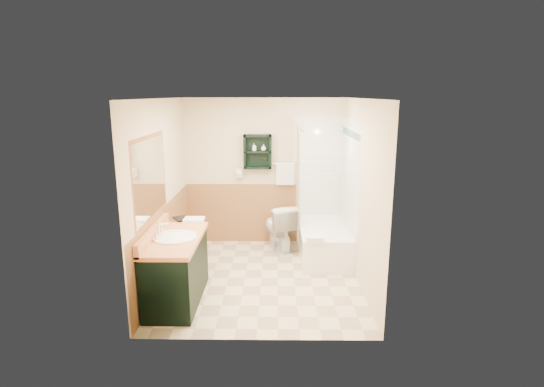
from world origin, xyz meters
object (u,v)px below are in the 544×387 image
at_px(hair_dryer, 240,173).
at_px(bathtub, 323,241).
at_px(vanity, 177,269).
at_px(toilet, 279,227).
at_px(soap_bottle_a, 254,149).
at_px(soap_bottle_b, 264,148).
at_px(vanity_book, 174,212).
at_px(wall_shelf, 258,152).

bearing_deg(hair_dryer, bathtub, -23.51).
relative_size(vanity, bathtub, 0.84).
distance_m(toilet, soap_bottle_a, 1.32).
height_order(bathtub, soap_bottle_b, soap_bottle_b).
xyz_separation_m(toilet, vanity_book, (-1.41, -1.04, 0.55)).
xyz_separation_m(wall_shelf, hair_dryer, (-0.30, 0.02, -0.35)).
relative_size(wall_shelf, soap_bottle_b, 5.23).
xyz_separation_m(vanity, toilet, (1.25, 1.74, -0.03)).
height_order(vanity, soap_bottle_b, soap_bottle_b).
distance_m(vanity_book, soap_bottle_a, 1.81).
distance_m(vanity_book, soap_bottle_b, 1.90).
distance_m(bathtub, vanity_book, 2.34).
distance_m(hair_dryer, vanity, 2.30).
relative_size(wall_shelf, vanity, 0.44).
height_order(toilet, soap_bottle_b, soap_bottle_b).
xyz_separation_m(vanity, bathtub, (1.92, 1.50, -0.16)).
relative_size(wall_shelf, soap_bottle_a, 4.55).
xyz_separation_m(hair_dryer, soap_bottle_b, (0.40, -0.03, 0.41)).
bearing_deg(vanity, vanity_book, 103.30).
relative_size(wall_shelf, hair_dryer, 2.29).
xyz_separation_m(vanity, soap_bottle_a, (0.84, 2.05, 1.19)).
xyz_separation_m(hair_dryer, toilet, (0.65, -0.33, -0.82)).
relative_size(vanity, soap_bottle_a, 10.45).
height_order(toilet, soap_bottle_a, soap_bottle_a).
relative_size(toilet, vanity_book, 3.20).
height_order(wall_shelf, bathtub, wall_shelf).
height_order(vanity, bathtub, vanity).
relative_size(bathtub, soap_bottle_a, 12.41).
bearing_deg(soap_bottle_a, wall_shelf, 5.03).
bearing_deg(vanity_book, wall_shelf, 21.66).
relative_size(hair_dryer, vanity_book, 1.00).
distance_m(hair_dryer, soap_bottle_b, 0.57).
bearing_deg(vanity, soap_bottle_b, 64.15).
bearing_deg(hair_dryer, vanity, -105.99).
bearing_deg(hair_dryer, toilet, -27.10).
xyz_separation_m(hair_dryer, vanity_book, (-0.76, -1.38, -0.28)).
relative_size(hair_dryer, toilet, 0.31).
height_order(hair_dryer, soap_bottle_a, soap_bottle_a).
xyz_separation_m(bathtub, vanity_book, (-2.08, -0.80, 0.68)).
height_order(soap_bottle_a, soap_bottle_b, soap_bottle_b).
xyz_separation_m(soap_bottle_a, soap_bottle_b, (0.15, 0.00, 0.01)).
height_order(wall_shelf, soap_bottle_b, wall_shelf).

